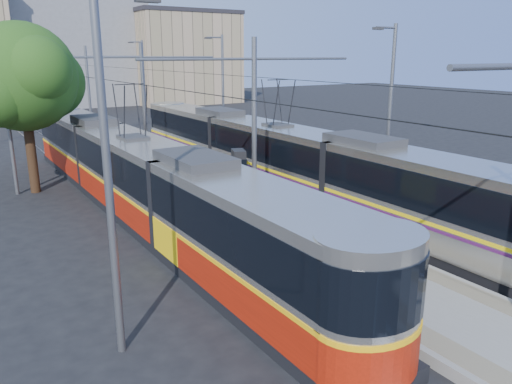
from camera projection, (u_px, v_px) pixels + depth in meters
ground at (408, 302)px, 13.93m from camera, size 160.00×160.00×0.00m
platform at (167, 176)px, 27.67m from camera, size 4.00×50.00×0.30m
tactile_strip_left at (142, 176)px, 26.88m from camera, size 0.70×50.00×0.01m
tactile_strip_right at (191, 170)px, 28.39m from camera, size 0.70×50.00×0.01m
rails at (167, 178)px, 27.71m from camera, size 8.71×70.00×0.03m
tram_left at (135, 176)px, 21.12m from camera, size 2.43×29.20×5.50m
tram_right at (277, 155)px, 24.66m from camera, size 2.43×29.21×5.50m
catenary at (186, 100)px, 24.20m from camera, size 9.20×70.00×7.00m
street_lamps at (138, 97)px, 29.84m from camera, size 15.18×38.22×8.00m
shelter at (239, 171)px, 23.19m from camera, size 0.89×1.11×2.12m
tree at (29, 79)px, 23.88m from camera, size 5.64×5.21×8.19m
building_centre at (68, 45)px, 66.83m from camera, size 18.36×14.28×15.78m
building_right at (183, 57)px, 69.71m from camera, size 14.28×10.20×12.43m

